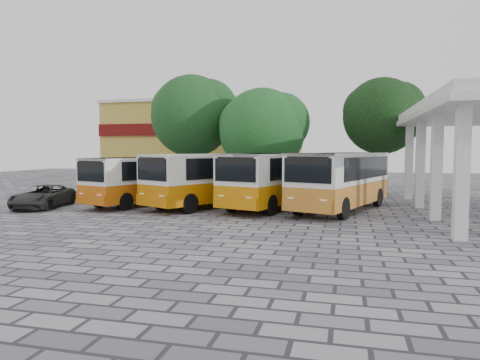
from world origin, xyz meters
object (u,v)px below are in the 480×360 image
(bus_far_left, at_px, (145,177))
(parked_car, at_px, (43,196))
(bus_centre_left, at_px, (211,176))
(bus_centre_right, at_px, (275,176))
(bus_far_right, at_px, (341,177))

(bus_far_left, distance_m, parked_car, 5.53)
(bus_far_left, bearing_deg, bus_centre_left, 18.61)
(bus_centre_right, bearing_deg, parked_car, -148.70)
(bus_far_left, relative_size, bus_far_right, 0.91)
(bus_far_left, height_order, bus_centre_right, bus_centre_right)
(bus_centre_right, xyz_separation_m, parked_car, (-12.27, -3.06, -1.09))
(bus_centre_right, bearing_deg, bus_far_right, 12.45)
(bus_centre_right, distance_m, parked_car, 12.69)
(bus_far_right, bearing_deg, bus_far_left, -159.96)
(bus_far_left, xyz_separation_m, bus_far_right, (11.07, 0.03, 0.16))
(bus_far_right, bearing_deg, bus_centre_left, -159.70)
(bus_far_left, bearing_deg, parked_car, -131.15)
(bus_centre_right, height_order, parked_car, bus_centre_right)
(bus_centre_right, distance_m, bus_far_right, 3.54)
(bus_centre_left, bearing_deg, parked_car, -136.15)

